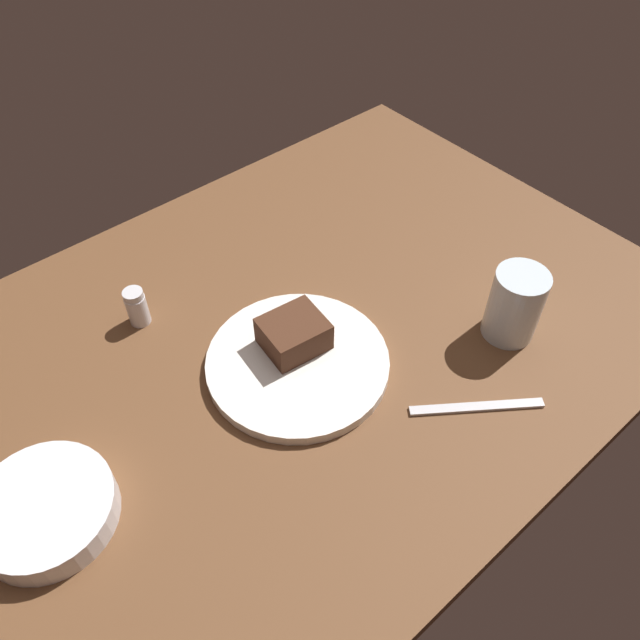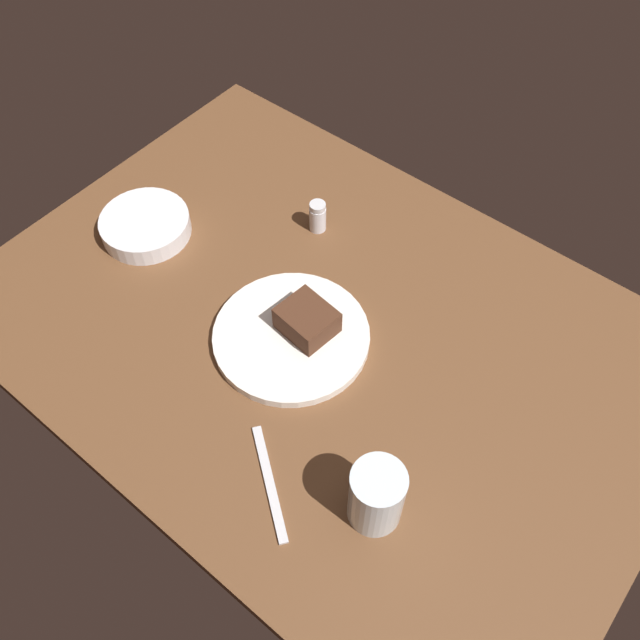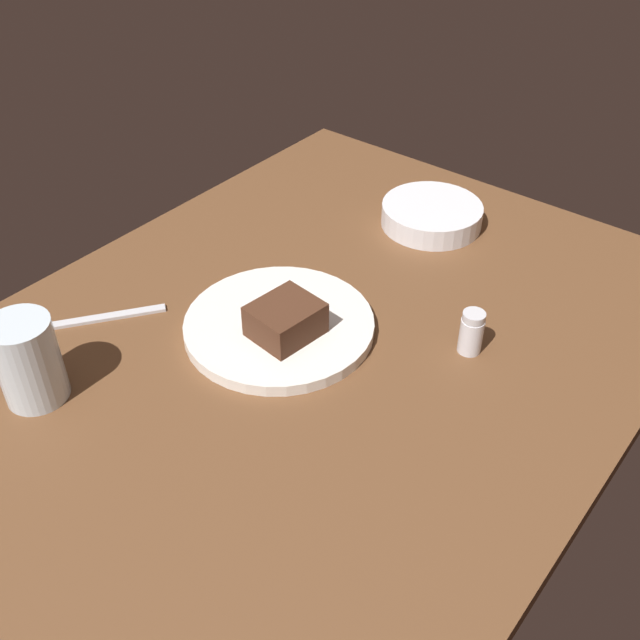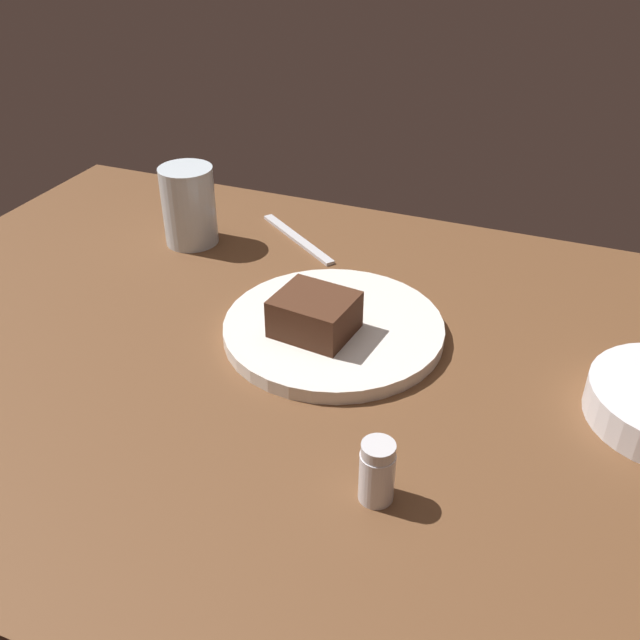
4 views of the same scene
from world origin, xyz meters
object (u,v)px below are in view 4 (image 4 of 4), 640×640
(dessert_plate, at_px, (334,329))
(butter_knife, at_px, (297,239))
(salt_shaker, at_px, (377,472))
(chocolate_cake_slice, at_px, (315,314))
(water_glass, at_px, (189,206))

(dessert_plate, xyz_separation_m, butter_knife, (0.14, -0.22, -0.01))
(salt_shaker, height_order, butter_knife, salt_shaker)
(chocolate_cake_slice, height_order, salt_shaker, same)
(salt_shaker, height_order, water_glass, water_glass)
(dessert_plate, xyz_separation_m, chocolate_cake_slice, (0.01, 0.03, 0.03))
(chocolate_cake_slice, height_order, butter_knife, chocolate_cake_slice)
(dessert_plate, bearing_deg, chocolate_cake_slice, 60.52)
(dessert_plate, distance_m, butter_knife, 0.26)
(water_glass, height_order, butter_knife, water_glass)
(dessert_plate, xyz_separation_m, water_glass, (0.29, -0.16, 0.05))
(dessert_plate, height_order, salt_shaker, salt_shaker)
(salt_shaker, relative_size, water_glass, 0.55)
(chocolate_cake_slice, bearing_deg, dessert_plate, -119.48)
(dessert_plate, distance_m, salt_shaker, 0.27)
(chocolate_cake_slice, distance_m, salt_shaker, 0.25)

